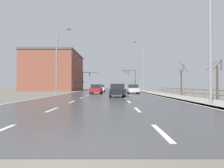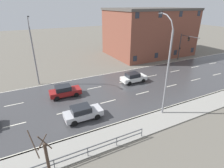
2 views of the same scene
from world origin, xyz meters
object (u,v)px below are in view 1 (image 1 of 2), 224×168
car_far_right (101,88)px  brick_building (55,72)px  car_distant (97,89)px  street_lamp_midground (143,67)px  street_lamp_left_bank (58,62)px  car_near_left (117,90)px  traffic_signal_right (132,76)px  traffic_signal_left (86,78)px  car_near_right (133,89)px  street_lamp_foreground (208,25)px

car_far_right → brick_building: 19.84m
car_distant → street_lamp_midground: bearing=46.5°
street_lamp_midground → car_distant: bearing=-135.8°
street_lamp_left_bank → car_near_left: street_lamp_left_bank is taller
traffic_signal_right → traffic_signal_left: 13.83m
street_lamp_left_bank → traffic_signal_left: (0.41, 29.77, -1.26)m
traffic_signal_right → car_near_right: bearing=-95.0°
car_near_right → street_lamp_left_bank: bearing=-165.3°
street_lamp_left_bank → traffic_signal_right: size_ratio=1.63×
street_lamp_midground → traffic_signal_left: 23.35m
car_near_right → brick_building: bearing=130.0°
car_far_right → traffic_signal_left: bearing=109.8°
car_near_left → car_far_right: same height
street_lamp_midground → car_near_left: 20.13m
street_lamp_left_bank → car_far_right: bearing=66.5°
street_lamp_midground → car_distant: 13.51m
traffic_signal_right → brick_building: (-22.22, -1.77, 1.11)m
street_lamp_midground → brick_building: street_lamp_midground is taller
street_lamp_midground → car_near_right: size_ratio=2.63×
street_lamp_midground → car_near_left: size_ratio=2.60×
brick_building → car_far_right: bearing=-43.8°
traffic_signal_left → car_near_left: 38.02m
street_lamp_left_bank → car_near_right: 13.04m
traffic_signal_left → car_distant: bearing=-78.8°
car_near_left → street_lamp_foreground: bearing=-61.1°
street_lamp_midground → street_lamp_left_bank: bearing=-142.3°
street_lamp_midground → brick_building: (-22.96, 15.41, 0.07)m
car_near_left → brick_building: (-17.02, 34.11, 4.56)m
street_lamp_foreground → car_near_left: size_ratio=2.71×
street_lamp_midground → car_far_right: (-9.01, 2.05, -4.49)m
street_lamp_foreground → traffic_signal_right: 46.07m
car_near_left → brick_building: 38.40m
street_lamp_midground → traffic_signal_right: 17.23m
street_lamp_foreground → traffic_signal_right: (-0.67, 46.05, -1.18)m
street_lamp_midground → car_distant: size_ratio=2.58×
street_lamp_left_bank → car_far_right: size_ratio=2.46×
street_lamp_foreground → car_near_right: (-2.92, 20.44, -4.64)m
street_lamp_midground → traffic_signal_left: street_lamp_midground is taller
car_near_left → car_near_right: (2.95, 10.28, 0.00)m
traffic_signal_right → car_distant: (-8.40, -26.07, -3.46)m
brick_building → car_near_left: bearing=-63.5°
street_lamp_foreground → car_near_left: street_lamp_foreground is taller
street_lamp_left_bank → car_distant: (5.79, 2.66, -4.20)m
car_near_left → brick_building: bearing=115.4°
brick_building → street_lamp_left_bank: bearing=-73.4°
street_lamp_foreground → traffic_signal_left: (-14.45, 47.08, -1.71)m
street_lamp_foreground → car_far_right: bearing=106.2°
car_near_left → car_near_right: bearing=72.9°
traffic_signal_right → car_near_right: size_ratio=1.52×
street_lamp_left_bank → brick_building: size_ratio=0.53×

